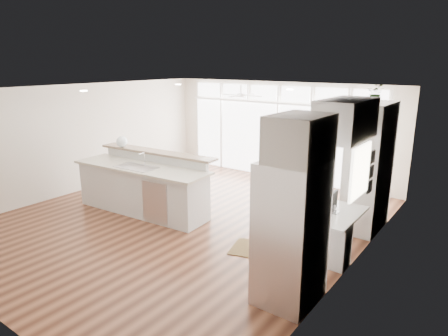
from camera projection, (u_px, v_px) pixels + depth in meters
The scene contains 23 objects.
floor at pixel (186, 219), 8.46m from camera, with size 7.00×8.00×0.02m, color #462315.
ceiling at pixel (182, 90), 7.76m from camera, with size 7.00×8.00×0.02m, color silver.
wall_back at pixel (279, 130), 11.23m from camera, with size 7.00×0.04×2.70m, color beige.
wall_left at pixel (81, 138), 10.10m from camera, with size 0.04×8.00×2.70m, color beige.
wall_right at pixel (355, 188), 6.11m from camera, with size 0.04×8.00×2.70m, color beige.
glass_wall at pixel (277, 141), 11.26m from camera, with size 5.80×0.06×2.08m, color white.
transom_row at pixel (279, 94), 10.91m from camera, with size 5.90×0.06×0.40m, color white.
desk_window at pixel (360, 171), 6.32m from camera, with size 0.04×0.85×0.85m, color white.
ceiling_fan at pixel (241, 91), 10.28m from camera, with size 1.16×1.16×0.32m, color white.
recessed_lights at pixel (189, 90), 7.92m from camera, with size 3.40×3.00×0.02m, color white.
oven_cabinet at pixel (369, 167), 7.73m from camera, with size 0.64×1.20×2.50m, color silver.
desk_nook at pixel (335, 234), 6.81m from camera, with size 0.72×1.30×0.76m, color silver.
upper_cabinets at pixel (346, 119), 6.27m from camera, with size 0.64×1.30×0.64m, color silver.
refrigerator at pixel (291, 233), 5.37m from camera, with size 0.76×0.90×2.00m, color silver.
fridge_cabinet at pixel (300, 138), 5.00m from camera, with size 0.64×0.90×0.60m, color silver.
framed_photos at pixel (371, 172), 6.84m from camera, with size 0.06×0.22×0.80m, color black.
kitchen_island at pixel (142, 184), 8.71m from camera, with size 3.23×1.22×1.28m, color silver.
rug at pixel (259, 250), 7.06m from camera, with size 0.97×0.70×0.01m, color #3A2812.
office_chair at pixel (286, 207), 7.68m from camera, with size 0.54×0.49×1.03m, color black.
fishbowl at pixel (122, 142), 9.32m from camera, with size 0.26×0.26×0.26m, color white.
monitor at pixel (333, 202), 6.71m from camera, with size 0.07×0.44×0.37m, color black.
keyboard at pixel (322, 210), 6.85m from camera, with size 0.13×0.34×0.02m, color silver.
potted_plant at pixel (376, 95), 7.37m from camera, with size 0.30×0.33×0.26m, color #325323.
Camera 1 is at (5.31, -5.89, 3.24)m, focal length 32.00 mm.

